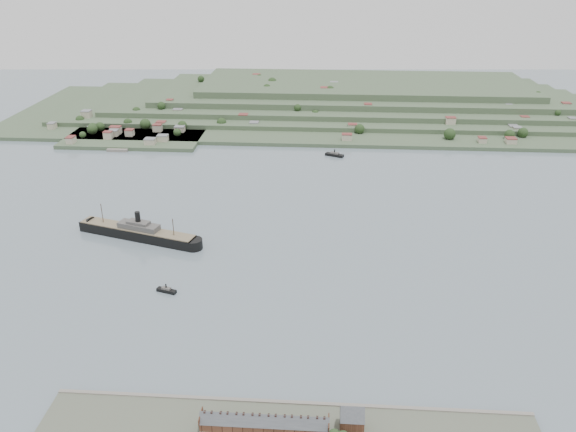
# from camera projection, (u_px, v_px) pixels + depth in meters

# --- Properties ---
(ground) EXTENTS (1400.00, 1400.00, 0.00)m
(ground) POSITION_uv_depth(u_px,v_px,m) (304.00, 251.00, 394.44)
(ground) COLOR slate
(ground) RESTS_ON ground
(terrace_row) EXTENTS (55.60, 9.80, 11.07)m
(terrace_row) POSITION_uv_depth(u_px,v_px,m) (264.00, 425.00, 240.59)
(terrace_row) COLOR #442618
(terrace_row) RESTS_ON ground
(gabled_building) EXTENTS (10.40, 10.18, 14.09)m
(gabled_building) POSITION_uv_depth(u_px,v_px,m) (352.00, 420.00, 241.35)
(gabled_building) COLOR #442618
(gabled_building) RESTS_ON ground
(far_peninsula) EXTENTS (760.00, 309.00, 30.00)m
(far_peninsula) POSITION_uv_depth(u_px,v_px,m) (337.00, 101.00, 742.18)
(far_peninsula) COLOR #334830
(far_peninsula) RESTS_ON ground
(steamship) EXTENTS (103.82, 40.74, 25.51)m
(steamship) POSITION_uv_depth(u_px,v_px,m) (134.00, 232.00, 411.25)
(steamship) COLOR black
(steamship) RESTS_ON ground
(tugboat) EXTENTS (13.19, 6.99, 5.74)m
(tugboat) POSITION_uv_depth(u_px,v_px,m) (166.00, 290.00, 346.30)
(tugboat) COLOR black
(tugboat) RESTS_ON ground
(ferry_west) EXTENTS (15.78, 10.34, 5.78)m
(ferry_west) POSITION_uv_depth(u_px,v_px,m) (68.00, 143.00, 613.16)
(ferry_west) COLOR black
(ferry_west) RESTS_ON ground
(ferry_east) EXTENTS (19.76, 12.63, 7.21)m
(ferry_east) POSITION_uv_depth(u_px,v_px,m) (334.00, 155.00, 576.00)
(ferry_east) COLOR black
(ferry_east) RESTS_ON ground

